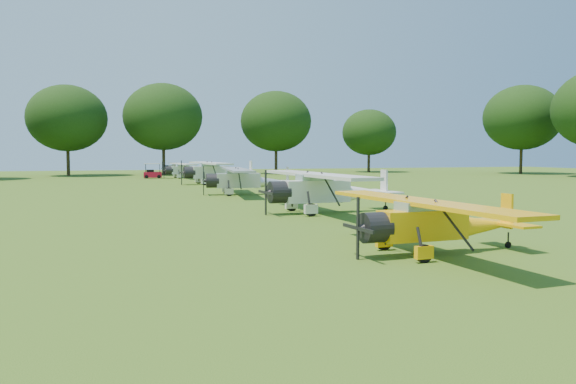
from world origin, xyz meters
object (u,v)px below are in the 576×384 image
at_px(aircraft_4, 245,178).
at_px(aircraft_7, 181,167).
at_px(golf_cart, 152,173).
at_px(aircraft_2, 435,219).
at_px(aircraft_3, 326,187).
at_px(aircraft_6, 187,169).
at_px(aircraft_5, 216,170).

relative_size(aircraft_4, aircraft_7, 1.17).
bearing_deg(golf_cart, aircraft_2, -80.43).
distance_m(aircraft_3, golf_cart, 43.38).
relative_size(aircraft_3, aircraft_6, 1.14).
bearing_deg(golf_cart, aircraft_7, 71.39).
relative_size(aircraft_5, golf_cart, 5.40).
bearing_deg(aircraft_3, aircraft_7, 88.27).
bearing_deg(aircraft_7, aircraft_5, -92.69).
xyz_separation_m(aircraft_3, aircraft_6, (-1.86, 42.28, -0.17)).
relative_size(aircraft_3, aircraft_4, 1.07).
xyz_separation_m(aircraft_5, aircraft_7, (-0.54, 25.93, -0.32)).
height_order(aircraft_2, aircraft_6, aircraft_6).
height_order(aircraft_2, golf_cart, aircraft_2).
bearing_deg(aircraft_4, aircraft_7, 96.44).
distance_m(aircraft_2, aircraft_5, 40.03).
bearing_deg(aircraft_3, aircraft_4, 91.78).
bearing_deg(golf_cart, aircraft_5, -66.41).
relative_size(aircraft_2, aircraft_3, 0.81).
bearing_deg(aircraft_4, aircraft_2, -83.59).
xyz_separation_m(aircraft_4, aircraft_7, (-0.17, 40.34, -0.17)).
xyz_separation_m(aircraft_4, golf_cart, (-4.83, 29.39, -0.62)).
relative_size(aircraft_3, golf_cart, 5.14).
relative_size(aircraft_2, aircraft_6, 0.93).
height_order(aircraft_2, aircraft_4, aircraft_4).
xyz_separation_m(aircraft_6, golf_cart, (-4.14, 0.67, -0.54)).
xyz_separation_m(aircraft_4, aircraft_5, (0.37, 14.41, 0.15)).
distance_m(aircraft_4, golf_cart, 29.79).
distance_m(aircraft_7, golf_cart, 11.91).
xyz_separation_m(aircraft_3, aircraft_4, (-1.17, 13.57, -0.09)).
bearing_deg(aircraft_5, aircraft_2, -94.59).
bearing_deg(aircraft_5, aircraft_7, 86.98).
bearing_deg(aircraft_3, aircraft_2, -98.27).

